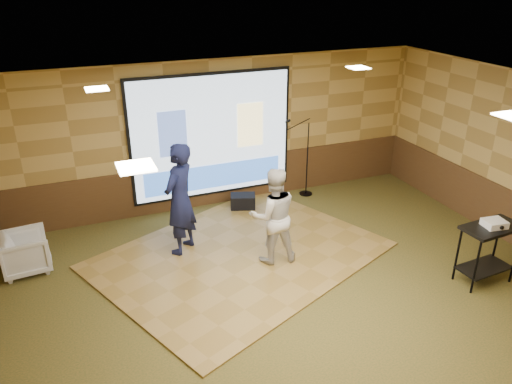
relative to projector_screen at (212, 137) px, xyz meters
name	(u,v)px	position (x,y,z in m)	size (l,w,h in m)	color
ground	(283,294)	(0.00, -3.44, -1.47)	(9.00, 9.00, 0.00)	#2E3719
room_shell	(287,167)	(0.00, -3.44, 0.62)	(9.04, 7.04, 3.02)	tan
wainscot_back	(213,182)	(0.00, 0.04, -1.00)	(9.00, 0.04, 0.95)	#4B2F19
wainscot_right	(510,216)	(4.48, -3.44, -1.00)	(0.04, 7.00, 0.95)	#4B2F19
projector_screen	(212,137)	(0.00, 0.00, 0.00)	(3.32, 0.06, 2.52)	black
downlight_nw	(97,89)	(-2.20, -1.64, 1.50)	(0.32, 0.32, 0.02)	#FDE8BE
downlight_ne	(358,68)	(2.20, -1.64, 1.50)	(0.32, 0.32, 0.02)	#FDE8BE
downlight_sw	(136,167)	(-2.20, -4.94, 1.50)	(0.32, 0.32, 0.02)	#FDE8BE
downlight_se	(511,116)	(2.20, -4.94, 1.50)	(0.32, 0.32, 0.02)	#FDE8BE
dance_floor	(240,255)	(-0.22, -2.15, -1.46)	(4.55, 3.46, 0.03)	olive
player_left	(180,199)	(-1.10, -1.63, -0.46)	(0.72, 0.47, 1.96)	#121639
player_right	(273,216)	(0.23, -2.50, -0.61)	(0.81, 0.63, 1.66)	beige
av_table	(489,243)	(3.09, -4.29, -0.78)	(0.93, 0.49, 0.98)	black
projector	(494,223)	(3.09, -4.30, -0.44)	(0.32, 0.27, 0.11)	white
mic_stand	(304,174)	(1.96, -0.27, -0.98)	(0.69, 0.28, 1.75)	black
banquet_chair	(25,252)	(-3.62, -1.25, -1.14)	(0.72, 0.74, 0.67)	gray
duffel_bag	(243,202)	(0.47, -0.44, -1.32)	(0.50, 0.33, 0.31)	black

